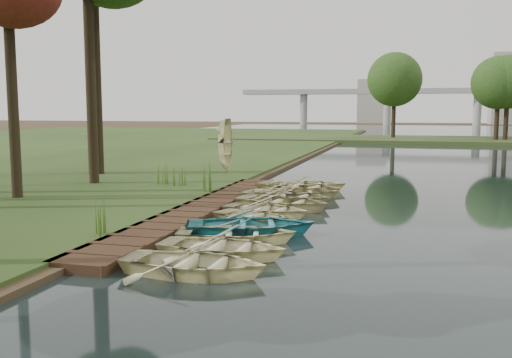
% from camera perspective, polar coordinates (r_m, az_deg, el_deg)
% --- Properties ---
extents(ground, '(300.00, 300.00, 0.00)m').
position_cam_1_polar(ground, '(20.07, -1.35, -3.78)').
color(ground, '#3D2F1D').
extents(boardwalk, '(1.60, 16.00, 0.30)m').
position_cam_1_polar(boardwalk, '(20.55, -5.64, -3.13)').
color(boardwalk, '#362315').
rests_on(boardwalk, ground).
extents(peninsula, '(50.00, 14.00, 0.45)m').
position_cam_1_polar(peninsula, '(69.03, 17.20, 3.74)').
color(peninsula, '#36461F').
rests_on(peninsula, ground).
extents(far_trees, '(45.60, 5.60, 8.80)m').
position_cam_1_polar(far_trees, '(68.96, 14.58, 8.98)').
color(far_trees, black).
rests_on(far_trees, peninsula).
extents(bridge, '(95.90, 4.00, 8.60)m').
position_cam_1_polar(bridge, '(139.10, 18.14, 8.00)').
color(bridge, '#A5A5A0').
rests_on(bridge, ground).
extents(building_a, '(10.00, 8.00, 18.00)m').
position_cam_1_polar(building_a, '(160.85, 24.18, 8.24)').
color(building_a, '#A5A5A0').
rests_on(building_a, ground).
extents(building_b, '(8.00, 8.00, 12.00)m').
position_cam_1_polar(building_b, '(164.26, 11.60, 7.62)').
color(building_b, '#A5A5A0').
rests_on(building_b, ground).
extents(rowboat_0, '(3.39, 2.44, 0.70)m').
position_cam_1_polar(rowboat_0, '(12.95, -6.24, -8.04)').
color(rowboat_0, beige).
rests_on(rowboat_0, water).
extents(rowboat_1, '(3.32, 2.40, 0.68)m').
position_cam_1_polar(rowboat_1, '(14.36, -3.39, -6.55)').
color(rowboat_1, beige).
rests_on(rowboat_1, water).
extents(rowboat_2, '(3.77, 3.05, 0.69)m').
position_cam_1_polar(rowboat_2, '(15.88, -1.95, -5.21)').
color(rowboat_2, beige).
rests_on(rowboat_2, water).
extents(rowboat_3, '(4.42, 3.74, 0.78)m').
position_cam_1_polar(rowboat_3, '(16.76, -0.48, -4.40)').
color(rowboat_3, teal).
rests_on(rowboat_3, water).
extents(rowboat_4, '(3.69, 3.26, 0.63)m').
position_cam_1_polar(rowboat_4, '(18.35, -0.09, -3.63)').
color(rowboat_4, beige).
rests_on(rowboat_4, water).
extents(rowboat_5, '(3.48, 2.79, 0.64)m').
position_cam_1_polar(rowboat_5, '(19.80, 1.01, -2.84)').
color(rowboat_5, beige).
rests_on(rowboat_5, water).
extents(rowboat_6, '(4.10, 3.31, 0.75)m').
position_cam_1_polar(rowboat_6, '(21.12, 2.64, -2.08)').
color(rowboat_6, beige).
rests_on(rowboat_6, water).
extents(rowboat_7, '(4.27, 3.49, 0.77)m').
position_cam_1_polar(rowboat_7, '(22.42, 3.03, -1.52)').
color(rowboat_7, beige).
rests_on(rowboat_7, water).
extents(rowboat_8, '(4.07, 3.33, 0.74)m').
position_cam_1_polar(rowboat_8, '(23.51, 4.03, -1.18)').
color(rowboat_8, beige).
rests_on(rowboat_8, water).
extents(rowboat_9, '(4.61, 3.88, 0.81)m').
position_cam_1_polar(rowboat_9, '(24.98, 4.32, -0.61)').
color(rowboat_9, beige).
rests_on(rowboat_9, water).
extents(rowboat_10, '(3.89, 3.08, 0.73)m').
position_cam_1_polar(rowboat_10, '(26.08, 5.15, -0.39)').
color(rowboat_10, beige).
rests_on(rowboat_10, water).
extents(stored_rowboat, '(3.06, 2.26, 0.61)m').
position_cam_1_polar(stored_rowboat, '(31.23, -2.93, 1.19)').
color(stored_rowboat, beige).
rests_on(stored_rowboat, bank).
extents(reeds_0, '(0.60, 0.60, 0.90)m').
position_cam_1_polar(reeds_0, '(16.33, -15.38, -3.85)').
color(reeds_0, '#3F661E').
rests_on(reeds_0, bank).
extents(reeds_1, '(0.60, 0.60, 1.14)m').
position_cam_1_polar(reeds_1, '(24.14, -4.83, 0.11)').
color(reeds_1, '#3F661E').
rests_on(reeds_1, bank).
extents(reeds_2, '(0.60, 0.60, 0.95)m').
position_cam_1_polar(reeds_2, '(26.88, -9.24, 0.54)').
color(reeds_2, '#3F661E').
rests_on(reeds_2, bank).
extents(reeds_3, '(0.60, 0.60, 0.92)m').
position_cam_1_polar(reeds_3, '(26.17, -7.81, 0.35)').
color(reeds_3, '#3F661E').
rests_on(reeds_3, bank).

